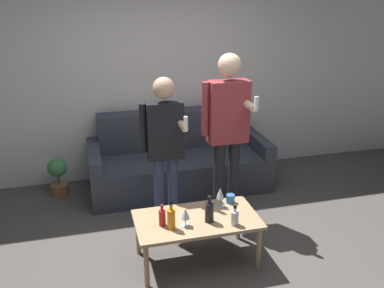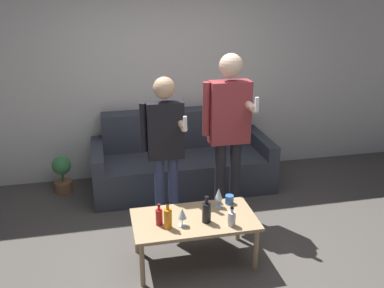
{
  "view_description": "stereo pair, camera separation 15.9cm",
  "coord_description": "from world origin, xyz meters",
  "px_view_note": "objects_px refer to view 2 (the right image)",
  "views": [
    {
      "loc": [
        -0.97,
        -3.18,
        2.41
      ],
      "look_at": [
        0.02,
        0.58,
        0.95
      ],
      "focal_mm": 40.0,
      "sensor_mm": 36.0,
      "label": 1
    },
    {
      "loc": [
        -0.82,
        -3.22,
        2.41
      ],
      "look_at": [
        0.02,
        0.58,
        0.95
      ],
      "focal_mm": 40.0,
      "sensor_mm": 36.0,
      "label": 2
    }
  ],
  "objects_px": {
    "person_standing_left": "(165,140)",
    "person_standing_right": "(229,124)",
    "couch": "(181,161)",
    "coffee_table": "(194,223)",
    "bottle_orange": "(168,218)"
  },
  "relations": [
    {
      "from": "person_standing_left",
      "to": "person_standing_right",
      "type": "distance_m",
      "value": 0.68
    },
    {
      "from": "couch",
      "to": "coffee_table",
      "type": "relative_size",
      "value": 1.97
    },
    {
      "from": "couch",
      "to": "bottle_orange",
      "type": "bearing_deg",
      "value": -104.68
    },
    {
      "from": "person_standing_left",
      "to": "bottle_orange",
      "type": "bearing_deg",
      "value": -97.84
    },
    {
      "from": "couch",
      "to": "person_standing_left",
      "type": "xyz_separation_m",
      "value": [
        -0.34,
        -0.93,
        0.64
      ]
    },
    {
      "from": "couch",
      "to": "person_standing_right",
      "type": "xyz_separation_m",
      "value": [
        0.33,
        -0.88,
        0.74
      ]
    },
    {
      "from": "couch",
      "to": "person_standing_right",
      "type": "relative_size",
      "value": 1.22
    },
    {
      "from": "bottle_orange",
      "to": "person_standing_right",
      "type": "distance_m",
      "value": 1.27
    },
    {
      "from": "couch",
      "to": "person_standing_left",
      "type": "relative_size",
      "value": 1.37
    },
    {
      "from": "bottle_orange",
      "to": "person_standing_right",
      "type": "relative_size",
      "value": 0.14
    },
    {
      "from": "couch",
      "to": "person_standing_right",
      "type": "distance_m",
      "value": 1.2
    },
    {
      "from": "person_standing_right",
      "to": "coffee_table",
      "type": "bearing_deg",
      "value": -125.52
    },
    {
      "from": "couch",
      "to": "person_standing_left",
      "type": "distance_m",
      "value": 1.17
    },
    {
      "from": "couch",
      "to": "coffee_table",
      "type": "distance_m",
      "value": 1.63
    },
    {
      "from": "bottle_orange",
      "to": "couch",
      "type": "bearing_deg",
      "value": 75.32
    }
  ]
}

